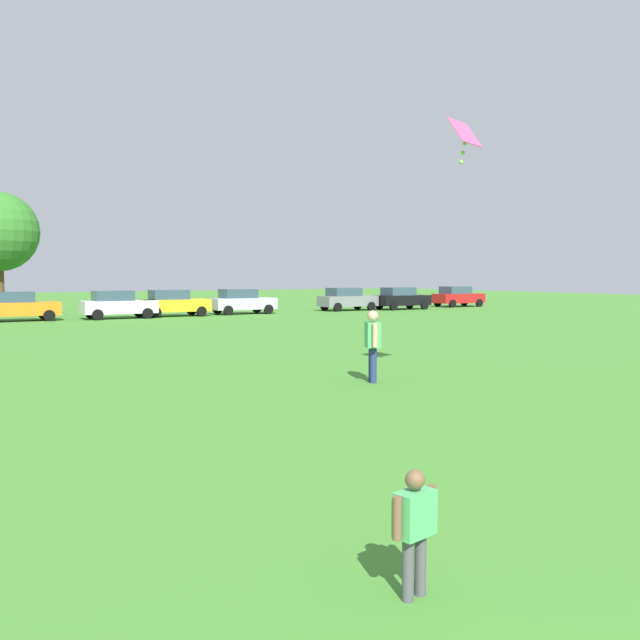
% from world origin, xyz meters
% --- Properties ---
extents(child_kite_flyer, '(0.49, 0.26, 1.06)m').
position_xyz_m(child_kite_flyer, '(0.55, 4.67, 0.63)').
color(child_kite_flyer, '#4C4C51').
rests_on(child_kite_flyer, ground).
extents(adult_bystander, '(0.54, 0.76, 1.76)m').
position_xyz_m(adult_bystander, '(6.73, 14.03, 1.04)').
color(adult_bystander, navy).
rests_on(adult_bystander, ground).
extents(kite, '(1.05, 0.74, 1.04)m').
position_xyz_m(kite, '(8.35, 12.66, 5.86)').
color(kite, '#F24C8C').
extents(parked_car_orange_2, '(4.30, 2.02, 1.68)m').
position_xyz_m(parked_car_orange_2, '(2.21, 42.47, 0.86)').
color(parked_car_orange_2, orange).
rests_on(parked_car_orange_2, ground).
extents(parked_car_white_3, '(4.30, 2.02, 1.68)m').
position_xyz_m(parked_car_white_3, '(7.68, 41.89, 0.86)').
color(parked_car_white_3, white).
rests_on(parked_car_white_3, ground).
extents(parked_car_yellow_4, '(4.30, 2.02, 1.68)m').
position_xyz_m(parked_car_yellow_4, '(11.26, 42.30, 0.86)').
color(parked_car_yellow_4, yellow).
rests_on(parked_car_yellow_4, ground).
extents(parked_car_silver_5, '(4.30, 2.02, 1.68)m').
position_xyz_m(parked_car_silver_5, '(16.10, 42.53, 0.86)').
color(parked_car_silver_5, silver).
rests_on(parked_car_silver_5, ground).
extents(parked_car_gray_6, '(4.30, 2.02, 1.68)m').
position_xyz_m(parked_car_gray_6, '(24.64, 42.74, 0.86)').
color(parked_car_gray_6, slate).
rests_on(parked_car_gray_6, ground).
extents(parked_car_black_7, '(4.30, 2.02, 1.68)m').
position_xyz_m(parked_car_black_7, '(29.01, 41.93, 0.86)').
color(parked_car_black_7, black).
rests_on(parked_car_black_7, ground).
extents(parked_car_red_8, '(4.30, 2.02, 1.68)m').
position_xyz_m(parked_car_red_8, '(35.84, 43.17, 0.86)').
color(parked_car_red_8, red).
rests_on(parked_car_red_8, ground).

